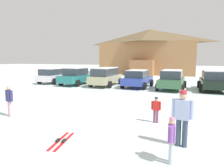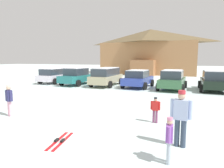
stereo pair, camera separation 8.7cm
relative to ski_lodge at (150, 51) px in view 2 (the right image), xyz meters
name	(u,v)px [view 2 (the right image)]	position (x,y,z in m)	size (l,w,h in m)	color
ski_lodge	(150,51)	(0.00, 0.00, 0.00)	(16.41, 11.08, 7.72)	#A37147
parked_white_suv	(55,75)	(-7.09, -17.78, -3.05)	(2.08, 4.40, 1.58)	white
parked_teal_hatchback	(77,76)	(-4.05, -18.37, -3.06)	(2.32, 4.40, 1.70)	#257A79
parked_beige_suv	(106,76)	(-1.00, -18.07, -2.98)	(2.11, 4.76, 1.74)	tan
parked_blue_hatchback	(138,79)	(2.10, -18.15, -3.11)	(2.46, 4.16, 1.59)	#2F43A5
parked_green_coupe	(172,80)	(5.11, -18.37, -3.08)	(2.36, 4.46, 1.66)	#366640
parked_black_sedan	(214,81)	(8.30, -17.96, -3.08)	(2.22, 4.27, 1.66)	black
skier_child_in_purple_jacket	(169,138)	(5.87, -30.96, -3.25)	(0.18, 0.43, 1.16)	#A8B4C4
skier_adult_in_blue_parka	(181,115)	(6.09, -29.86, -2.97)	(0.61, 0.29, 1.67)	#334054
skier_child_in_red_jacket	(155,108)	(5.08, -27.88, -3.32)	(0.39, 0.16, 1.05)	#7A3C61
skier_teen_in_navy_coat	(9,99)	(-1.17, -29.22, -3.12)	(0.49, 0.32, 1.41)	#EFA9C0
pair_of_skis	(60,141)	(2.59, -30.78, -3.89)	(0.53, 1.46, 0.08)	red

